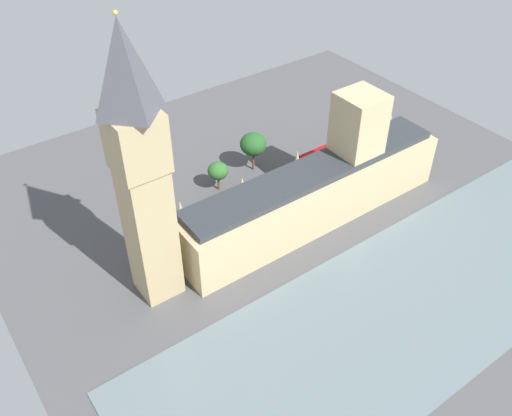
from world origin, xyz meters
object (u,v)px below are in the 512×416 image
Objects in this scene: parliament_building at (320,187)px; plane_tree_midblock at (253,144)px; car_dark_green_opposite_hall at (197,217)px; pedestrian_trailing at (348,169)px; street_lamp_kerbside at (151,200)px; car_white_under_trees at (280,188)px; double_decker_bus_far_end at (316,158)px; clock_tower at (141,170)px; plane_tree_corner at (218,171)px; street_lamp_near_tower at (158,199)px; double_decker_bus_by_river_gate at (240,199)px.

parliament_building is 24.73m from plane_tree_midblock.
plane_tree_midblock reaches higher than car_dark_green_opposite_hall.
street_lamp_kerbside is at bearing -164.58° from pedestrian_trailing.
street_lamp_kerbside is at bearing 70.69° from car_white_under_trees.
car_white_under_trees is at bearing 102.32° from double_decker_bus_far_end.
clock_tower is 8.91× the size of street_lamp_kerbside.
parliament_building is 8.71× the size of plane_tree_corner.
car_dark_green_opposite_hall is 0.57× the size of plane_tree_corner.
pedestrian_trailing is at bearing -100.80° from car_white_under_trees.
double_decker_bus_far_end reaches higher than pedestrian_trailing.
clock_tower is 35.38m from street_lamp_kerbside.
plane_tree_corner is at bearing -53.20° from clock_tower.
street_lamp_kerbside is (7.44, 45.38, 1.91)m from double_decker_bus_far_end.
clock_tower reaches higher than street_lamp_near_tower.
street_lamp_near_tower is (10.21, 29.36, 3.38)m from car_white_under_trees.
double_decker_bus_far_end and double_decker_bus_by_river_gate have the same top height.
double_decker_bus_by_river_gate is 9.92m from plane_tree_corner.
street_lamp_kerbside reaches higher than double_decker_bus_by_river_gate.
double_decker_bus_far_end is 46.03m from street_lamp_kerbside.
clock_tower is at bearing 104.80° from double_decker_bus_far_end.
double_decker_bus_by_river_gate is (12.06, -28.80, -27.54)m from clock_tower.
car_dark_green_opposite_hall is 11.60m from street_lamp_kerbside.
plane_tree_corner is at bearing -91.04° from street_lamp_near_tower.
street_lamp_kerbside is 1.68m from street_lamp_near_tower.
plane_tree_midblock is 1.68× the size of street_lamp_kerbside.
car_dark_green_opposite_hall is 10.22m from street_lamp_near_tower.
double_decker_bus_by_river_gate reaches higher than pedestrian_trailing.
double_decker_bus_far_end is at bearing -99.31° from street_lamp_kerbside.
car_dark_green_opposite_hall is 13.97m from plane_tree_corner.
pedestrian_trailing is (-4.20, -32.60, -1.89)m from double_decker_bus_by_river_gate.
car_white_under_trees is (12.76, 1.62, -7.50)m from parliament_building.
pedestrian_trailing is (7.86, -61.40, -29.43)m from clock_tower.
street_lamp_kerbside is at bearing 92.41° from plane_tree_midblock.
parliament_building is at bearing 141.15° from double_decker_bus_far_end.
street_lamp_kerbside is at bearing 87.84° from plane_tree_corner.
car_white_under_trees is at bearing -128.63° from plane_tree_corner.
double_decker_bus_far_end is 1.32× the size of plane_tree_corner.
double_decker_bus_far_end is 2.33× the size of car_dark_green_opposite_hall.
parliament_building is 47.97m from clock_tower.
car_white_under_trees is at bearing -74.26° from clock_tower.
parliament_building reaches higher than double_decker_bus_by_river_gate.
street_lamp_kerbside is at bearing 54.36° from parliament_building.
car_white_under_trees is at bearing 90.82° from double_decker_bus_by_river_gate.
car_dark_green_opposite_hall is 26.05m from plane_tree_midblock.
plane_tree_corner reaches higher than pedestrian_trailing.
pedestrian_trailing is at bearing -112.63° from plane_tree_corner.
parliament_building is 38.79m from street_lamp_near_tower.
street_lamp_near_tower is at bearing -103.79° from street_lamp_kerbside.
car_white_under_trees is 32.94m from street_lamp_kerbside.
car_dark_green_opposite_hall is at bearing 90.66° from double_decker_bus_far_end.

